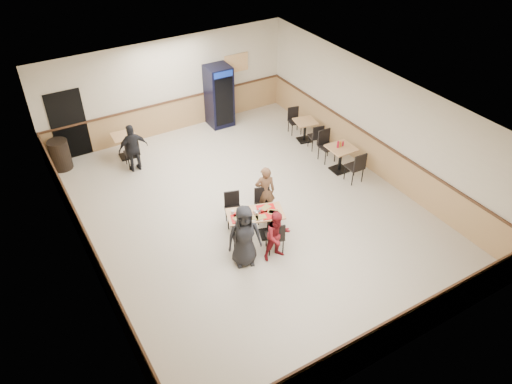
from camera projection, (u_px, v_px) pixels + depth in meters
ground at (250, 213)px, 12.73m from camera, size 10.00×10.00×0.00m
room_shell at (258, 133)px, 14.89m from camera, size 10.00×10.00×10.00m
main_table at (255, 221)px, 11.72m from camera, size 1.45×1.03×0.70m
main_chairs at (253, 222)px, 11.72m from camera, size 1.59×1.83×0.89m
diner_woman_left at (244, 236)px, 10.84m from camera, size 0.86×0.69×1.54m
diner_woman_right at (278, 236)px, 11.05m from camera, size 0.65×0.52×1.27m
diner_man_opposite at (265, 191)px, 12.29m from camera, size 0.60×0.49×1.40m
lone_diner at (133, 148)px, 13.92m from camera, size 0.84×0.35×1.43m
tabletop_clutter at (256, 214)px, 11.52m from camera, size 1.19×0.74×0.12m
side_table_near at (341, 155)px, 14.02m from camera, size 0.72×0.72×0.76m
side_table_near_chair_south at (355, 166)px, 13.61m from camera, size 0.46×0.46×0.96m
side_table_near_chair_north at (327, 146)px, 14.45m from camera, size 0.46×0.46×0.96m
side_table_far at (305, 128)px, 15.41m from camera, size 0.75×0.75×0.68m
side_table_far_chair_south at (315, 136)px, 15.04m from camera, size 0.47×0.47×0.86m
side_table_far_chair_north at (295, 121)px, 15.80m from camera, size 0.47×0.47×0.86m
condiment_caddy at (340, 144)px, 13.83m from camera, size 0.23×0.06×0.20m
back_table at (125, 143)px, 14.62m from camera, size 0.71×0.71×0.72m
back_table_chair_lone at (132, 152)px, 14.24m from camera, size 0.45×0.45×0.91m
pepsi_cooler at (219, 96)px, 15.96m from camera, size 0.77×0.78×2.00m
trash_bin at (60, 155)px, 14.15m from camera, size 0.56×0.56×0.88m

